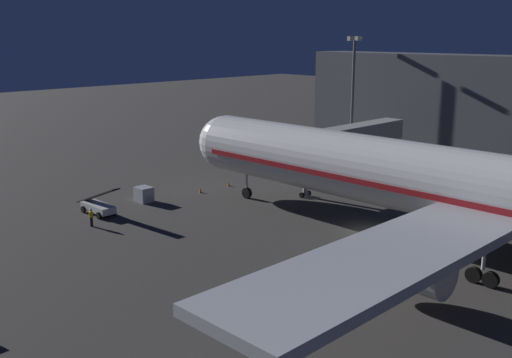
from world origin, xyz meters
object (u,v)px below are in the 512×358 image
Objects in this scene: jet_bridge at (339,139)px; apron_floodlight_mast at (353,89)px; traffic_cone_nose_starboard at (200,190)px; baggage_container_mid_row at (144,194)px; belt_loader at (98,206)px; ground_crew_near_nose_gear at (91,217)px; airliner_at_gate at (495,195)px; traffic_cone_nose_port at (229,184)px.

apron_floodlight_mast is (-14.44, -8.86, 4.34)m from jet_bridge.
apron_floodlight_mast reaches higher than traffic_cone_nose_starboard.
traffic_cone_nose_starboard is at bearing -36.26° from jet_bridge.
baggage_container_mid_row is at bearing -11.80° from traffic_cone_nose_starboard.
traffic_cone_nose_starboard is (27.70, -0.86, -9.97)m from apron_floodlight_mast.
ground_crew_near_nose_gear is at bearing 50.67° from belt_loader.
airliner_at_gate is 3.41× the size of jet_bridge.
jet_bridge is 28.57m from belt_loader.
airliner_at_gate is at bearing 86.23° from traffic_cone_nose_port.
belt_loader is at bearing -3.41° from traffic_cone_nose_starboard.
jet_bridge is 37.10× the size of traffic_cone_nose_starboard.
belt_loader reaches higher than baggage_container_mid_row.
airliner_at_gate is 36.35m from baggage_container_mid_row.
belt_loader is at bearing -21.90° from jet_bridge.
ground_crew_near_nose_gear is 19.95m from traffic_cone_nose_port.
airliner_at_gate reaches higher than traffic_cone_nose_port.
traffic_cone_nose_port is 4.40m from traffic_cone_nose_starboard.
apron_floodlight_mast is (-25.50, -32.57, 4.45)m from airliner_at_gate.
jet_bridge is 11.55× the size of ground_crew_near_nose_gear.
traffic_cone_nose_port and traffic_cone_nose_starboard have the same top height.
ground_crew_near_nose_gear is at bearing -60.48° from airliner_at_gate.
traffic_cone_nose_starboard is (2.20, -33.43, -5.52)m from airliner_at_gate.
ground_crew_near_nose_gear is (17.59, -31.07, -4.82)m from airliner_at_gate.
jet_bridge is at bearing -115.00° from airliner_at_gate.
jet_bridge is (-11.06, -23.71, 0.10)m from airliner_at_gate.
baggage_container_mid_row is at bearing -173.72° from belt_loader.
traffic_cone_nose_starboard is at bearing 176.59° from belt_loader.
apron_floodlight_mast is at bearing 177.70° from belt_loader.
traffic_cone_nose_port is (-2.20, -33.43, -5.52)m from airliner_at_gate.
ground_crew_near_nose_gear reaches higher than traffic_cone_nose_starboard.
apron_floodlight_mast is 2.38× the size of belt_loader.
baggage_container_mid_row is (9.03, -34.86, -4.98)m from airliner_at_gate.
baggage_container_mid_row is 9.37m from ground_crew_near_nose_gear.
belt_loader reaches higher than traffic_cone_nose_starboard.
traffic_cone_nose_port is at bearing 180.00° from traffic_cone_nose_starboard.
airliner_at_gate is at bearing 104.52° from baggage_container_mid_row.
airliner_at_gate is 39.42× the size of ground_crew_near_nose_gear.
belt_loader is (15.03, -34.20, -4.96)m from airliner_at_gate.
baggage_container_mid_row is 6.99m from traffic_cone_nose_starboard.
jet_bridge is 23.53m from baggage_container_mid_row.
belt_loader is 13.47× the size of traffic_cone_nose_port.
traffic_cone_nose_starboard is at bearing 0.00° from traffic_cone_nose_port.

